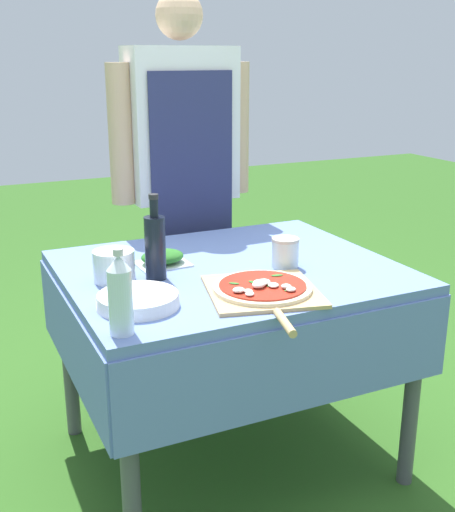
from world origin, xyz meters
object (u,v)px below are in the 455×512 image
Objects in this scene: pizza_on_peel at (263,290)px; person_cook at (183,163)px; prep_table at (229,294)px; sauce_jar at (285,254)px; oil_bottle at (155,246)px; mixing_tub at (114,266)px; herb_container at (162,258)px; plate_stack at (138,300)px; water_bottle at (120,295)px.

person_cook is at bearing 96.85° from pizza_on_peel.
sauce_jar is at bearing -26.49° from prep_table.
prep_table is 4.02× the size of oil_bottle.
person_cook reaches higher than mixing_tub.
herb_container is at bearing 149.71° from prep_table.
oil_bottle is 2.72× the size of sauce_jar.
plate_stack is at bearing -89.89° from mixing_tub.
herb_container is at bearing 151.42° from sauce_jar.
pizza_on_peel is at bearing 11.94° from water_bottle.
oil_bottle is 0.27m from plate_stack.
prep_table is 0.31m from pizza_on_peel.
sauce_jar is at bearing 93.58° from person_cook.
pizza_on_peel is at bearing -9.82° from plate_stack.
herb_container is (0.07, 0.13, -0.09)m from oil_bottle.
oil_bottle is 1.16× the size of plate_stack.
oil_bottle is 0.46m from sauce_jar.
mixing_tub reaches higher than plate_stack.
sauce_jar is at bearing 60.00° from pizza_on_peel.
herb_container is 1.36× the size of mixing_tub.
herb_container reaches higher than plate_stack.
pizza_on_peel is 0.28m from sauce_jar.
herb_container is at bearing 62.21° from oil_bottle.
person_cook is 16.50× the size of sauce_jar.
water_bottle is at bearing -120.24° from plate_stack.
prep_table is 0.48m from plate_stack.
herb_container is at bearing 128.03° from pizza_on_peel.
person_cook is 0.86m from mixing_tub.
herb_container is 0.40m from plate_stack.
person_cook is 7.04× the size of plate_stack.
oil_bottle is (-0.27, -0.01, 0.22)m from prep_table.
prep_table is 2.18× the size of pizza_on_peel.
person_cook is (0.10, 0.69, 0.36)m from prep_table.
person_cook reaches higher than oil_bottle.
oil_bottle is at bearing 60.14° from person_cook.
prep_table is 0.43m from mixing_tub.
sauce_jar reaches higher than mixing_tub.
pizza_on_peel is 0.39m from oil_bottle.
mixing_tub is 1.30× the size of sauce_jar.
mixing_tub is at bearing 90.11° from plate_stack.
oil_bottle is at bearing 58.65° from plate_stack.
water_bottle reaches higher than pizza_on_peel.
sauce_jar is (0.17, -0.09, 0.15)m from prep_table.
person_cook is 1.07m from plate_stack.
plate_stack is (-0.38, 0.07, 0.01)m from pizza_on_peel.
water_bottle is at bearing -154.15° from pizza_on_peel.
oil_bottle is 1.55× the size of herb_container.
prep_table is at bearing -4.14° from mixing_tub.
herb_container is 0.43m from sauce_jar.
oil_bottle reaches higher than mixing_tub.
plate_stack is 0.59m from sauce_jar.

